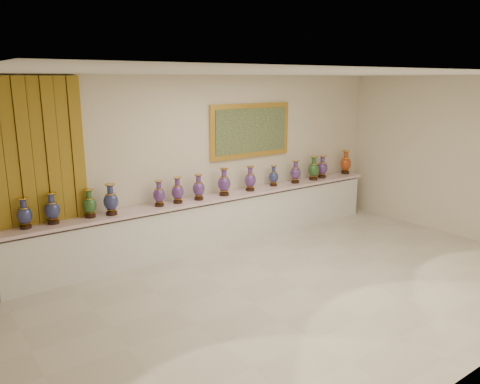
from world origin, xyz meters
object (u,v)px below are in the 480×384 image
object	(u,v)px
counter	(215,221)
vase_1	(52,210)
vase_2	(90,205)
vase_0	(24,215)

from	to	relation	value
counter	vase_1	bearing A→B (deg)	179.77
vase_1	vase_2	world-z (taller)	vase_1
vase_1	vase_2	bearing A→B (deg)	-0.71
vase_0	vase_1	size ratio (longest dim) A/B	0.95
vase_0	counter	bearing A→B (deg)	-0.13
vase_0	vase_1	bearing A→B (deg)	0.59
vase_0	vase_1	distance (m)	0.37
vase_2	vase_1	bearing A→B (deg)	179.29
vase_0	vase_1	xyz separation A→B (m)	(0.37, 0.00, 0.01)
vase_1	vase_2	xyz separation A→B (m)	(0.54, -0.01, -0.01)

